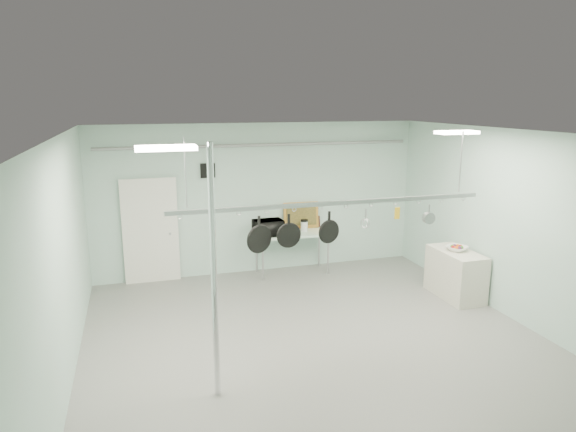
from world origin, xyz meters
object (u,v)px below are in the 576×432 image
object	(u,v)px
pot_rack	(334,201)
microwave	(268,228)
coffee_canister	(304,226)
chrome_pole	(214,275)
skillet_mid	(289,231)
prep_table	(292,236)
skillet_left	(259,235)
skillet_right	(329,227)
fruit_bowl	(457,248)
side_cabinet	(455,274)

from	to	relation	value
pot_rack	microwave	xyz separation A→B (m)	(-0.15, 3.20, -1.16)
coffee_canister	chrome_pole	bearing A→B (deg)	-121.37
pot_rack	skillet_mid	world-z (taller)	pot_rack
pot_rack	chrome_pole	bearing A→B (deg)	-154.65
prep_table	pot_rack	xyz separation A→B (m)	(-0.40, -3.30, 1.40)
prep_table	microwave	bearing A→B (deg)	-170.06
skillet_left	microwave	bearing A→B (deg)	53.12
prep_table	skillet_right	world-z (taller)	skillet_right
fruit_bowl	skillet_mid	world-z (taller)	skillet_mid
prep_table	side_cabinet	distance (m)	3.39
prep_table	fruit_bowl	xyz separation A→B (m)	(2.56, -2.17, 0.11)
fruit_bowl	skillet_right	bearing A→B (deg)	-159.57
microwave	skillet_left	bearing A→B (deg)	69.27
chrome_pole	skillet_right	xyz separation A→B (m)	(1.84, 0.90, 0.24)
side_cabinet	skillet_left	xyz separation A→B (m)	(-4.06, -1.10, 1.37)
side_cabinet	fruit_bowl	size ratio (longest dim) A/B	3.17
prep_table	coffee_canister	world-z (taller)	coffee_canister
skillet_left	chrome_pole	bearing A→B (deg)	-151.26
skillet_left	fruit_bowl	bearing A→B (deg)	-4.69
chrome_pole	skillet_left	world-z (taller)	chrome_pole
fruit_bowl	skillet_mid	distance (m)	3.91
skillet_left	skillet_right	bearing A→B (deg)	-20.14
microwave	skillet_right	world-z (taller)	skillet_right
coffee_canister	fruit_bowl	xyz separation A→B (m)	(2.27, -2.21, -0.06)
chrome_pole	pot_rack	distance (m)	2.19
pot_rack	skillet_right	world-z (taller)	pot_rack
side_cabinet	coffee_canister	distance (m)	3.23
prep_table	skillet_mid	world-z (taller)	skillet_mid
skillet_mid	microwave	bearing A→B (deg)	75.64
microwave	skillet_left	distance (m)	3.43
pot_rack	skillet_left	size ratio (longest dim) A/B	8.91
skillet_right	fruit_bowl	bearing A→B (deg)	7.50
pot_rack	coffee_canister	size ratio (longest dim) A/B	22.56
pot_rack	skillet_mid	distance (m)	0.78
side_cabinet	skillet_mid	world-z (taller)	skillet_mid
prep_table	coffee_canister	xyz separation A→B (m)	(0.28, 0.04, 0.18)
skillet_left	skillet_mid	distance (m)	0.44
chrome_pole	coffee_canister	distance (m)	5.00
microwave	skillet_mid	world-z (taller)	skillet_mid
skillet_left	skillet_right	size ratio (longest dim) A/B	1.12
side_cabinet	microwave	bearing A→B (deg)	145.85
coffee_canister	skillet_right	bearing A→B (deg)	-102.62
prep_table	coffee_canister	bearing A→B (deg)	7.54
pot_rack	skillet_right	size ratio (longest dim) A/B	9.95
prep_table	skillet_left	bearing A→B (deg)	-114.65
side_cabinet	fruit_bowl	world-z (taller)	fruit_bowl
pot_rack	skillet_right	bearing A→B (deg)	180.00
chrome_pole	microwave	distance (m)	4.49
prep_table	skillet_mid	size ratio (longest dim) A/B	3.23
prep_table	microwave	xyz separation A→B (m)	(-0.55, -0.10, 0.24)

